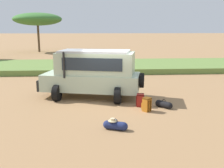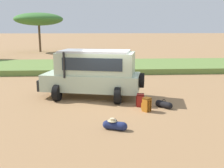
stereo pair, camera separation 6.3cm
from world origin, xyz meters
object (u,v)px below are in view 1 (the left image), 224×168
Objects in this scene: safari_vehicle at (93,73)px; backpack_cluster_center at (141,100)px; duffel_bag_low_black_case at (115,125)px; backpack_beside_front_wheel at (147,105)px; duffel_bag_soft_canvas at (164,104)px; acacia_tree_left_mid at (37,19)px.

backpack_cluster_center is (2.15, -1.78, -1.01)m from safari_vehicle.
safari_vehicle is 6.31× the size of duffel_bag_low_black_case.
duffel_bag_soft_canvas is (0.89, 0.45, -0.14)m from backpack_beside_front_wheel.
safari_vehicle is 2.97m from backpack_cluster_center.
duffel_bag_soft_canvas is (3.17, -2.06, -1.14)m from safari_vehicle.
safari_vehicle is 28.25m from acacia_tree_left_mid.
backpack_cluster_center is 30.73m from acacia_tree_left_mid.
duffel_bag_low_black_case is at bearing -127.49° from backpack_beside_front_wheel.
backpack_cluster_center is 3.06m from duffel_bag_low_black_case.
acacia_tree_left_mid reaches higher than backpack_beside_front_wheel.
duffel_bag_low_black_case is 1.15× the size of duffel_bag_soft_canvas.
acacia_tree_left_mid is at bearing 109.62° from backpack_cluster_center.
safari_vehicle is at bearing 132.21° from backpack_beside_front_wheel.
backpack_cluster_center is at bearing 100.29° from backpack_beside_front_wheel.
backpack_beside_front_wheel is at bearing -79.71° from backpack_cluster_center.
backpack_cluster_center is at bearing -39.67° from safari_vehicle.
duffel_bag_soft_canvas is (1.02, -0.28, -0.13)m from backpack_cluster_center.
backpack_cluster_center is 1.07m from duffel_bag_soft_canvas.
acacia_tree_left_mid is (-11.23, 28.91, 4.61)m from duffel_bag_soft_canvas.
backpack_beside_front_wheel is at bearing -47.79° from safari_vehicle.
safari_vehicle reaches higher than backpack_cluster_center.
backpack_beside_front_wheel is 0.75m from backpack_cluster_center.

